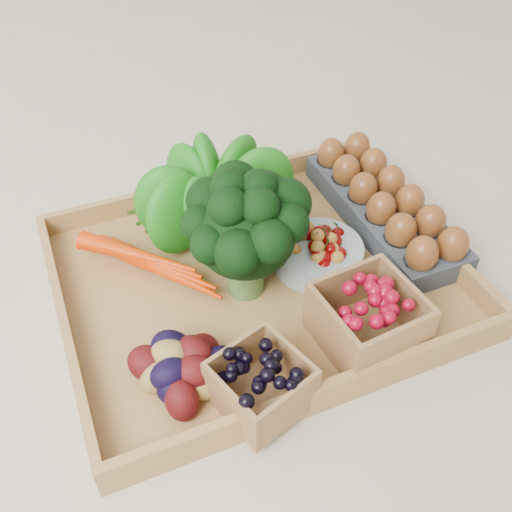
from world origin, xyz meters
name	(u,v)px	position (x,y,z in m)	size (l,w,h in m)	color
ground	(256,286)	(0.00, 0.00, 0.00)	(4.00, 4.00, 0.00)	beige
tray	(256,282)	(0.00, 0.00, 0.01)	(0.55, 0.45, 0.01)	#AD8048
carrots	(150,263)	(-0.14, 0.07, 0.04)	(0.19, 0.13, 0.04)	red
lettuce	(213,191)	(-0.02, 0.12, 0.10)	(0.16, 0.16, 0.16)	#0F5C0E
broccoli	(245,253)	(-0.02, -0.01, 0.08)	(0.17, 0.17, 0.14)	black
cherry_bowl	(318,255)	(0.10, -0.01, 0.03)	(0.13, 0.13, 0.03)	#8C9EA5
egg_carton	(383,212)	(0.24, 0.04, 0.03)	(0.11, 0.32, 0.04)	#3B424B
potatoes	(182,362)	(-0.15, -0.13, 0.05)	(0.13, 0.13, 0.07)	#39090A
punnet_blackberry	(261,384)	(-0.07, -0.19, 0.05)	(0.10, 0.10, 0.07)	black
punnet_raspberry	(368,318)	(0.09, -0.16, 0.06)	(0.12, 0.12, 0.08)	maroon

